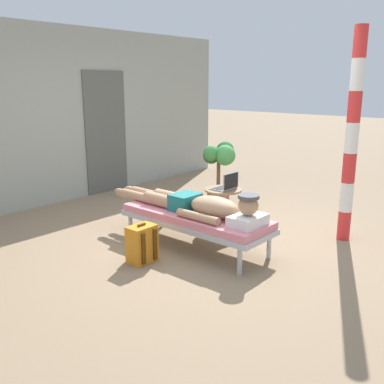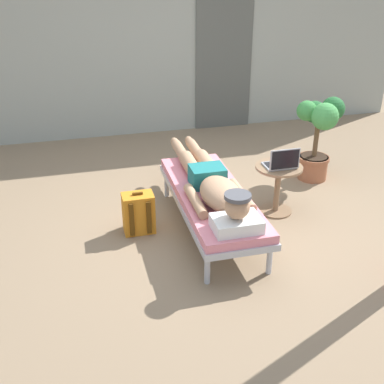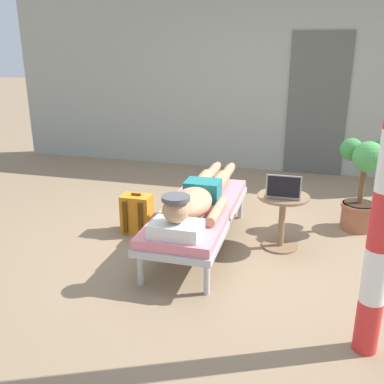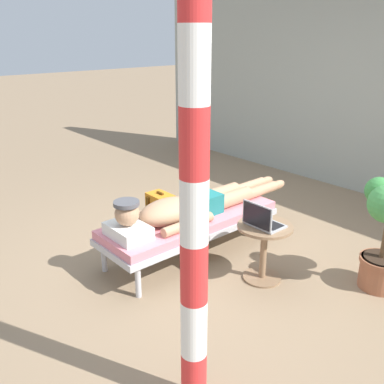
# 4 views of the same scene
# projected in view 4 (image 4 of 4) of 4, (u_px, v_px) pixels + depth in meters

# --- Properties ---
(ground_plane) EXTENTS (40.00, 40.00, 0.00)m
(ground_plane) POSITION_uv_depth(u_px,v_px,m) (211.00, 256.00, 4.26)
(ground_plane) COLOR #8C7256
(house_wall_back) EXTENTS (7.60, 0.20, 2.70)m
(house_wall_back) POSITION_uv_depth(u_px,v_px,m) (363.00, 90.00, 5.68)
(house_wall_back) COLOR #999E93
(house_wall_back) RESTS_ON ground
(lounge_chair) EXTENTS (0.65, 1.83, 0.42)m
(lounge_chair) POSITION_uv_depth(u_px,v_px,m) (191.00, 222.00, 4.19)
(lounge_chair) COLOR #B7B7BC
(lounge_chair) RESTS_ON ground
(person_reclining) EXTENTS (0.53, 2.17, 0.33)m
(person_reclining) POSITION_uv_depth(u_px,v_px,m) (187.00, 207.00, 4.10)
(person_reclining) COLOR white
(person_reclining) RESTS_ON lounge_chair
(side_table) EXTENTS (0.48, 0.48, 0.52)m
(side_table) POSITION_uv_depth(u_px,v_px,m) (264.00, 243.00, 3.76)
(side_table) COLOR #8C6B4C
(side_table) RESTS_ON ground
(laptop) EXTENTS (0.31, 0.24, 0.23)m
(laptop) POSITION_uv_depth(u_px,v_px,m) (262.00, 221.00, 3.65)
(laptop) COLOR #A5A8AD
(laptop) RESTS_ON side_table
(backpack) EXTENTS (0.30, 0.26, 0.42)m
(backpack) POSITION_uv_depth(u_px,v_px,m) (161.00, 211.00, 4.83)
(backpack) COLOR orange
(backpack) RESTS_ON ground
(porch_post) EXTENTS (0.15, 0.15, 2.47)m
(porch_post) POSITION_uv_depth(u_px,v_px,m) (194.00, 211.00, 2.17)
(porch_post) COLOR red
(porch_post) RESTS_ON ground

